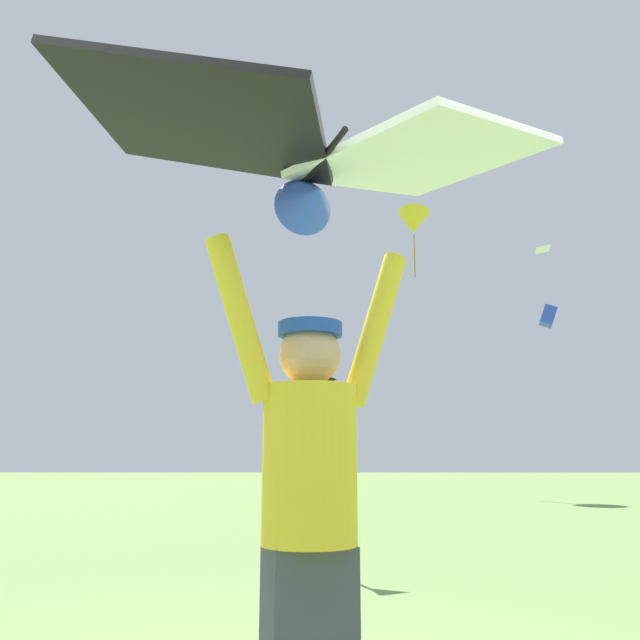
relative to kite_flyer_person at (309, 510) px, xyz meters
The scene contains 7 objects.
kite_flyer_person is the anchor object (origin of this frame).
held_stunt_kite 1.33m from the kite_flyer_person, 69.96° to the right, with size 1.90×1.30×0.42m.
distant_kite_white_mid_left 31.38m from the kite_flyer_person, 69.49° to the left, with size 0.93×0.93×0.26m.
distant_kite_yellow_mid_right 24.61m from the kite_flyer_person, 81.26° to the left, with size 1.84×1.93×2.96m.
distant_kite_blue_high_left 26.11m from the kite_flyer_person, 69.14° to the left, with size 0.85×0.66×0.99m.
distant_kite_green_low_right 39.46m from the kite_flyer_person, 101.43° to the left, with size 1.07×1.00×1.23m.
marker_flag 5.14m from the kite_flyer_person, 90.20° to the left, with size 0.30×0.24×2.14m.
Camera 1 is at (0.12, -2.63, 1.11)m, focal length 36.28 mm.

